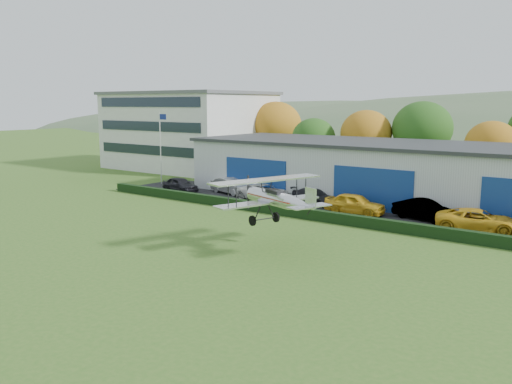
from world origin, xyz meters
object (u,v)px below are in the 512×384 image
Objects in this scene: car_5 at (424,210)px; office_block at (189,130)px; hangar at (400,172)px; biplane at (276,197)px; car_0 at (180,185)px; car_2 at (264,192)px; flagpole at (161,141)px; car_6 at (478,221)px; car_4 at (355,204)px; car_3 at (314,196)px; car_1 at (231,186)px.

office_block is at bearing 81.54° from car_5.
hangar reaches higher than biplane.
office_block is 4.82× the size of car_0.
hangar is 7.91× the size of car_2.
car_6 is at bearing -4.17° from flagpole.
car_2 is at bearing 147.04° from biplane.
car_4 is 0.87× the size of car_6.
flagpole is at bearing 73.09° from car_6.
biplane is at bearing -142.79° from car_3.
car_3 is at bearing -25.75° from office_block.
car_3 is 15.66m from biplane.
car_4 is (14.08, -1.57, 0.03)m from car_1.
biplane is (0.97, -12.65, 2.43)m from car_4.
flagpole is at bearing 104.48° from car_3.
flagpole is at bearing -166.49° from hangar.
car_1 is at bearing 81.24° from car_4.
flagpole is 1.65× the size of car_1.
car_6 is at bearing -80.81° from car_1.
car_4 is (18.93, 0.58, 0.10)m from car_0.
car_5 is (4.75, -7.01, -1.82)m from hangar.
car_6 is at bearing -94.57° from car_4.
hangar is at bearing -23.69° from car_3.
hangar is 20.76m from biplane.
flagpole is 7.28m from car_0.
car_2 is at bearing -85.29° from car_1.
car_2 is at bearing 82.57° from car_4.
car_0 is at bearing -26.23° from flagpole.
car_2 is 0.68× the size of biplane.
car_5 is 0.63× the size of biplane.
car_2 is at bearing 102.84° from car_5.
car_3 is at bearing 98.30° from car_5.
car_3 is 9.99m from car_5.
hangar is at bearing -12.01° from office_block.
car_1 is (18.42, -13.54, -4.37)m from office_block.
car_2 is at bearing -31.90° from office_block.
car_2 is at bearing -4.88° from flagpole.
car_6 is 0.75× the size of biplane.
office_block is 2.57× the size of flagpole.
hangar reaches higher than car_6.
car_4 is at bearing 113.40° from biplane.
hangar reaches higher than car_0.
office_block is 15.33m from flagpole.
flagpole reaches higher than car_1.
car_3 is 14.38m from car_6.
hangar is 8.66m from car_5.
car_5 is at bearing 91.69° from biplane.
flagpole is 11.04m from car_1.
office_block reaches higher than biplane.
car_0 is 0.76× the size of car_6.
flagpole reaches higher than car_4.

